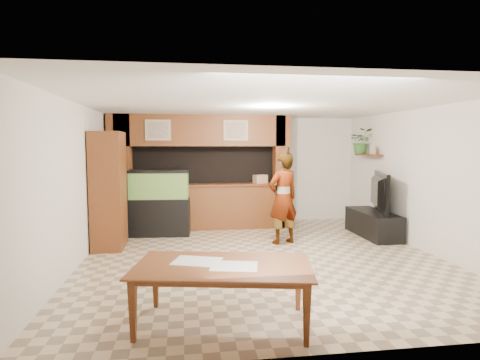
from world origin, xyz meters
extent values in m
plane|color=#CCB38D|center=(0.00, 0.00, 0.00)|extent=(6.50, 6.50, 0.00)
plane|color=white|center=(0.00, 0.00, 2.60)|extent=(6.50, 6.50, 0.00)
plane|color=silver|center=(0.00, 3.25, 1.30)|extent=(6.00, 0.00, 6.00)
plane|color=silver|center=(-3.00, 0.00, 1.30)|extent=(0.00, 6.50, 6.50)
plane|color=silver|center=(3.00, 0.00, 1.30)|extent=(0.00, 6.50, 6.50)
cube|color=brown|center=(-0.90, 2.45, 0.50)|extent=(3.80, 0.35, 1.00)
cube|color=brown|center=(-0.90, 2.45, 1.02)|extent=(3.80, 0.43, 0.04)
cube|color=brown|center=(-0.90, 2.45, 2.25)|extent=(3.80, 0.35, 0.70)
cube|color=brown|center=(-2.70, 2.45, 1.30)|extent=(0.50, 0.35, 2.60)
cube|color=brown|center=(0.95, 2.45, 1.30)|extent=(0.35, 0.35, 2.60)
cube|color=black|center=(-0.90, 3.00, 1.45)|extent=(4.20, 0.45, 0.85)
cube|color=tan|center=(-1.85, 2.26, 2.25)|extent=(0.55, 0.03, 0.45)
cube|color=tan|center=(-1.85, 2.24, 2.25)|extent=(0.43, 0.01, 0.35)
cube|color=tan|center=(-0.15, 2.26, 2.25)|extent=(0.55, 0.03, 0.45)
cube|color=tan|center=(-0.15, 2.24, 2.25)|extent=(0.43, 0.01, 0.35)
cylinder|color=black|center=(-2.97, 1.00, 1.90)|extent=(0.04, 0.25, 0.25)
cylinder|color=white|center=(-2.94, 1.00, 1.90)|extent=(0.01, 0.21, 0.21)
cube|color=brown|center=(2.85, 1.95, 1.70)|extent=(0.25, 0.90, 0.04)
cube|color=brown|center=(-2.70, 1.04, 1.09)|extent=(0.54, 0.89, 2.17)
cylinder|color=#B2B2B7|center=(-2.74, 0.80, 0.30)|extent=(0.32, 0.32, 0.59)
cube|color=black|center=(-1.83, 1.95, 0.40)|extent=(1.27, 0.48, 0.79)
cube|color=#36883B|center=(-1.83, 1.95, 1.07)|extent=(1.22, 0.45, 0.55)
cube|color=black|center=(-1.83, 1.95, 1.38)|extent=(1.27, 0.48, 0.06)
cube|color=black|center=(2.65, 1.24, 0.26)|extent=(0.58, 1.58, 0.53)
imported|color=black|center=(2.65, 1.24, 0.94)|extent=(0.62, 1.43, 0.83)
cube|color=tan|center=(2.85, 1.72, 1.81)|extent=(0.06, 0.14, 0.19)
imported|color=#336227|center=(2.82, 2.27, 2.01)|extent=(0.66, 0.62, 0.59)
imported|color=#A37A59|center=(0.60, 0.90, 0.89)|extent=(0.76, 0.64, 1.78)
cylinder|color=black|center=(0.65, 0.74, 1.83)|extent=(0.04, 0.10, 0.16)
imported|color=brown|center=(-0.92, -2.54, 0.33)|extent=(2.04, 1.38, 0.66)
cube|color=silver|center=(-0.80, -2.57, 0.66)|extent=(0.55, 0.45, 0.01)
cube|color=silver|center=(-1.18, -2.34, 0.66)|extent=(0.60, 0.51, 0.01)
cube|color=#AB7B5D|center=(0.45, 2.45, 1.14)|extent=(0.35, 0.29, 0.20)
camera|label=1|loc=(-1.32, -6.65, 1.93)|focal=30.00mm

